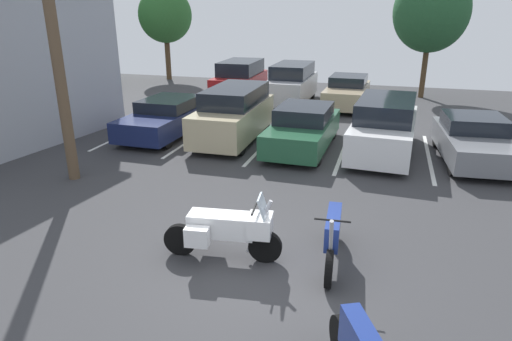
% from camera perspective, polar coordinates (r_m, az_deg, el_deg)
% --- Properties ---
extents(ground, '(44.00, 44.00, 0.10)m').
position_cam_1_polar(ground, '(8.32, 0.35, -13.67)').
color(ground, '#38383A').
extents(motorcycle_touring, '(2.30, 1.02, 1.35)m').
position_cam_1_polar(motorcycle_touring, '(8.56, -3.76, -7.32)').
color(motorcycle_touring, black).
rests_on(motorcycle_touring, ground).
extents(motorcycle_third, '(0.62, 2.25, 1.31)m').
position_cam_1_polar(motorcycle_third, '(8.57, 9.68, -8.07)').
color(motorcycle_third, black).
rests_on(motorcycle_third, ground).
extents(parking_stripes, '(13.74, 5.18, 0.01)m').
position_cam_1_polar(parking_stripes, '(15.68, 6.06, 3.05)').
color(parking_stripes, silver).
rests_on(parking_stripes, ground).
extents(car_navy, '(2.00, 4.73, 1.34)m').
position_cam_1_polar(car_navy, '(17.29, -11.16, 6.66)').
color(car_navy, navy).
rests_on(car_navy, ground).
extents(car_champagne, '(1.84, 4.75, 1.88)m').
position_cam_1_polar(car_champagne, '(16.24, -2.81, 7.17)').
color(car_champagne, '#C1B289').
rests_on(car_champagne, ground).
extents(car_green, '(1.93, 4.63, 1.46)m').
position_cam_1_polar(car_green, '(15.28, 6.01, 5.34)').
color(car_green, '#235638').
rests_on(car_green, ground).
extents(car_white, '(2.15, 4.92, 1.80)m').
position_cam_1_polar(car_white, '(15.24, 15.95, 5.36)').
color(car_white, white).
rests_on(car_white, ground).
extents(car_grey, '(2.21, 4.35, 1.37)m').
position_cam_1_polar(car_grey, '(15.51, 25.88, 3.45)').
color(car_grey, slate).
rests_on(car_grey, ground).
extents(car_far_red, '(1.96, 4.38, 1.97)m').
position_cam_1_polar(car_far_red, '(23.47, -2.03, 11.32)').
color(car_far_red, maroon).
rests_on(car_far_red, ground).
extents(car_far_silver, '(1.81, 4.69, 1.93)m').
position_cam_1_polar(car_far_silver, '(22.67, 4.56, 10.90)').
color(car_far_silver, '#B7B7BC').
rests_on(car_far_silver, ground).
extents(car_far_tan, '(1.89, 4.38, 1.47)m').
position_cam_1_polar(car_far_tan, '(22.16, 11.46, 9.70)').
color(car_far_tan, tan).
rests_on(car_far_tan, ground).
extents(utility_pole, '(1.24, 1.47, 8.48)m').
position_cam_1_polar(utility_pole, '(12.93, -24.57, 17.46)').
color(utility_pole, brown).
rests_on(utility_pole, ground).
extents(tree_right, '(4.01, 4.01, 4.86)m').
position_cam_1_polar(tree_right, '(35.05, -22.53, 16.33)').
color(tree_right, '#4C3823').
rests_on(tree_right, ground).
extents(tree_far_right, '(3.73, 3.73, 6.34)m').
position_cam_1_polar(tree_far_right, '(25.40, 21.32, 18.26)').
color(tree_far_right, '#4C3823').
rests_on(tree_far_right, ground).
extents(tree_rear, '(2.65, 2.65, 4.98)m').
position_cam_1_polar(tree_rear, '(29.34, -20.15, 16.45)').
color(tree_rear, '#4C3823').
rests_on(tree_rear, ground).
extents(tree_center_right, '(3.35, 3.35, 5.75)m').
position_cam_1_polar(tree_center_right, '(30.68, -11.43, 18.71)').
color(tree_center_right, '#4C3823').
rests_on(tree_center_right, ground).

